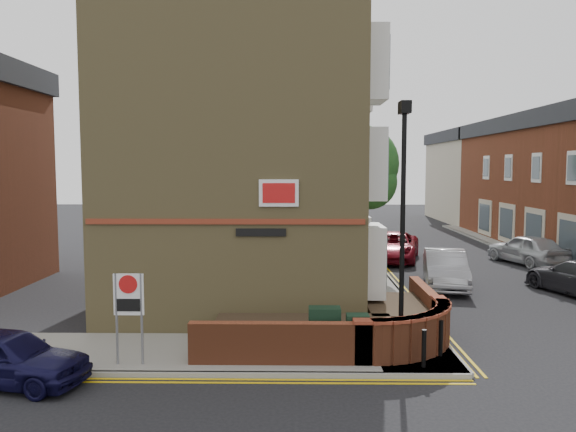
# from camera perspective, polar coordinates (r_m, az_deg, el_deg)

# --- Properties ---
(ground) EXTENTS (120.00, 120.00, 0.00)m
(ground) POSITION_cam_1_polar(r_m,az_deg,el_deg) (13.48, 5.33, -16.04)
(ground) COLOR black
(ground) RESTS_ON ground
(pavement_corner) EXTENTS (13.00, 3.00, 0.12)m
(pavement_corner) POSITION_cam_1_polar(r_m,az_deg,el_deg) (15.04, -8.95, -13.58)
(pavement_corner) COLOR gray
(pavement_corner) RESTS_ON ground
(pavement_main) EXTENTS (2.00, 32.00, 0.12)m
(pavement_main) POSITION_cam_1_polar(r_m,az_deg,el_deg) (29.10, 6.78, -4.48)
(pavement_main) COLOR gray
(pavement_main) RESTS_ON ground
(kerb_side) EXTENTS (13.00, 0.15, 0.12)m
(kerb_side) POSITION_cam_1_polar(r_m,az_deg,el_deg) (13.65, -10.06, -15.56)
(kerb_side) COLOR gray
(kerb_side) RESTS_ON ground
(kerb_main_near) EXTENTS (0.15, 32.00, 0.12)m
(kerb_main_near) POSITION_cam_1_polar(r_m,az_deg,el_deg) (29.22, 8.73, -4.47)
(kerb_main_near) COLOR gray
(kerb_main_near) RESTS_ON ground
(kerb_main_far) EXTENTS (0.15, 40.00, 0.12)m
(kerb_main_far) POSITION_cam_1_polar(r_m,az_deg,el_deg) (28.64, 25.72, -5.10)
(kerb_main_far) COLOR gray
(kerb_main_far) RESTS_ON ground
(yellow_lines_side) EXTENTS (13.00, 0.28, 0.01)m
(yellow_lines_side) POSITION_cam_1_polar(r_m,az_deg,el_deg) (13.44, -10.26, -16.15)
(yellow_lines_side) COLOR gold
(yellow_lines_side) RESTS_ON ground
(yellow_lines_main) EXTENTS (0.28, 32.00, 0.01)m
(yellow_lines_main) POSITION_cam_1_polar(r_m,az_deg,el_deg) (29.27, 9.22, -4.57)
(yellow_lines_main) COLOR gold
(yellow_lines_main) RESTS_ON ground
(corner_building) EXTENTS (8.95, 10.40, 13.60)m
(corner_building) POSITION_cam_1_polar(r_m,az_deg,el_deg) (20.67, -4.30, 8.84)
(corner_building) COLOR olive
(corner_building) RESTS_ON ground
(garden_wall) EXTENTS (6.80, 6.00, 1.20)m
(garden_wall) POSITION_cam_1_polar(r_m,az_deg,el_deg) (15.84, 4.60, -12.80)
(garden_wall) COLOR brown
(garden_wall) RESTS_ON ground
(lamppost) EXTENTS (0.25, 0.50, 6.30)m
(lamppost) POSITION_cam_1_polar(r_m,az_deg,el_deg) (14.07, 11.56, -1.19)
(lamppost) COLOR black
(lamppost) RESTS_ON pavement_corner
(utility_cabinet_large) EXTENTS (0.80, 0.45, 1.20)m
(utility_cabinet_large) POSITION_cam_1_polar(r_m,az_deg,el_deg) (14.46, 3.73, -11.55)
(utility_cabinet_large) COLOR black
(utility_cabinet_large) RESTS_ON pavement_corner
(utility_cabinet_small) EXTENTS (0.55, 0.40, 1.10)m
(utility_cabinet_small) POSITION_cam_1_polar(r_m,az_deg,el_deg) (14.25, 7.08, -12.04)
(utility_cabinet_small) COLOR black
(utility_cabinet_small) RESTS_ON pavement_corner
(bollard_near) EXTENTS (0.11, 0.11, 0.90)m
(bollard_near) POSITION_cam_1_polar(r_m,az_deg,el_deg) (13.96, 13.64, -12.94)
(bollard_near) COLOR black
(bollard_near) RESTS_ON pavement_corner
(bollard_far) EXTENTS (0.11, 0.11, 0.90)m
(bollard_far) POSITION_cam_1_polar(r_m,az_deg,el_deg) (14.84, 15.25, -11.88)
(bollard_far) COLOR black
(bollard_far) RESTS_ON pavement_corner
(zone_sign) EXTENTS (0.72, 0.07, 2.20)m
(zone_sign) POSITION_cam_1_polar(r_m,az_deg,el_deg) (14.00, -15.87, -8.37)
(zone_sign) COLOR slate
(zone_sign) RESTS_ON pavement_corner
(far_terrace_cream) EXTENTS (5.40, 12.40, 8.00)m
(far_terrace_cream) POSITION_cam_1_polar(r_m,az_deg,el_deg) (52.88, 17.91, 3.91)
(far_terrace_cream) COLOR #B4A694
(far_terrace_cream) RESTS_ON ground
(tree_near) EXTENTS (3.64, 3.65, 6.70)m
(tree_near) POSITION_cam_1_polar(r_m,az_deg,el_deg) (26.76, 7.31, 4.67)
(tree_near) COLOR #382B1E
(tree_near) RESTS_ON pavement_main
(tree_mid) EXTENTS (4.03, 4.03, 7.42)m
(tree_mid) POSITION_cam_1_polar(r_m,az_deg,el_deg) (34.72, 5.82, 5.57)
(tree_mid) COLOR #382B1E
(tree_mid) RESTS_ON pavement_main
(tree_far) EXTENTS (3.81, 3.81, 7.00)m
(tree_far) POSITION_cam_1_polar(r_m,az_deg,el_deg) (42.70, 4.88, 5.09)
(tree_far) COLOR #382B1E
(tree_far) RESTS_ON pavement_main
(traffic_light_assembly) EXTENTS (0.20, 0.16, 4.20)m
(traffic_light_assembly) POSITION_cam_1_polar(r_m,az_deg,el_deg) (37.76, 6.00, 1.85)
(traffic_light_assembly) COLOR black
(traffic_light_assembly) RESTS_ON pavement_main
(navy_hatchback) EXTENTS (3.90, 2.18, 1.25)m
(navy_hatchback) POSITION_cam_1_polar(r_m,az_deg,el_deg) (14.28, -26.66, -12.69)
(navy_hatchback) COLOR black
(navy_hatchback) RESTS_ON ground
(silver_car_near) EXTENTS (2.33, 4.72, 1.49)m
(silver_car_near) POSITION_cam_1_polar(r_m,az_deg,el_deg) (23.54, 15.69, -5.20)
(silver_car_near) COLOR #9C9DA4
(silver_car_near) RESTS_ON ground
(red_car_main) EXTENTS (3.66, 5.68, 1.46)m
(red_car_main) POSITION_cam_1_polar(r_m,az_deg,el_deg) (29.64, 10.62, -3.05)
(red_car_main) COLOR maroon
(red_car_main) RESTS_ON ground
(silver_car_far) EXTENTS (3.06, 4.81, 1.52)m
(silver_car_far) POSITION_cam_1_polar(r_m,az_deg,el_deg) (30.36, 23.14, -3.12)
(silver_car_far) COLOR #B2B6BB
(silver_car_far) RESTS_ON ground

